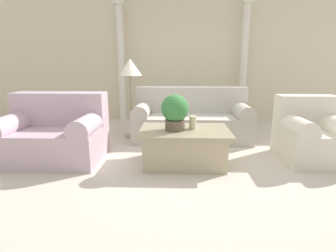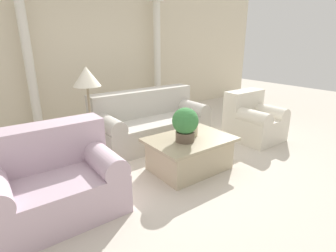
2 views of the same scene
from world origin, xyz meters
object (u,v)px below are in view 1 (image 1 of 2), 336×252
armchair (311,133)px  floor_lamp (130,71)px  loveseat (55,133)px  sofa_long (191,118)px  potted_plant (175,111)px  coffee_table (184,146)px

armchair → floor_lamp: bearing=158.8°
loveseat → armchair: bearing=1.6°
armchair → loveseat: bearing=-178.4°
sofa_long → armchair: 1.88m
sofa_long → loveseat: same height
sofa_long → potted_plant: size_ratio=4.34×
potted_plant → floor_lamp: bearing=121.0°
potted_plant → armchair: 1.91m
sofa_long → loveseat: bearing=-150.0°
sofa_long → loveseat: size_ratio=1.51×
sofa_long → armchair: (1.58, -1.01, 0.01)m
coffee_table → armchair: size_ratio=1.33×
coffee_table → floor_lamp: 1.82m
loveseat → floor_lamp: size_ratio=0.94×
sofa_long → floor_lamp: (-1.06, 0.01, 0.82)m
sofa_long → floor_lamp: bearing=179.2°
sofa_long → coffee_table: sofa_long is taller
loveseat → armchair: size_ratio=1.50×
potted_plant → armchair: potted_plant is taller
coffee_table → potted_plant: size_ratio=2.53×
loveseat → armchair: (3.51, 0.10, -0.00)m
potted_plant → loveseat: bearing=173.7°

